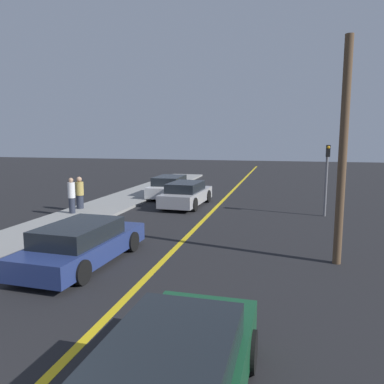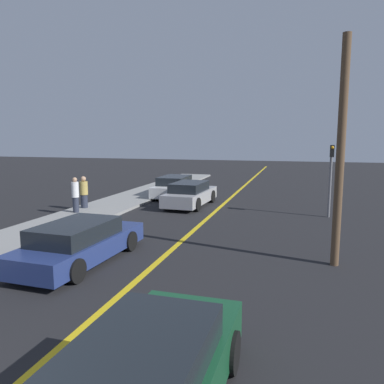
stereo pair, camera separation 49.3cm
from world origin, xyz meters
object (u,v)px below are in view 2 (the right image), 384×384
at_px(car_parked_left_lot, 175,187).
at_px(car_near_right_lane, 147,379).
at_px(pedestrian_mid_group, 75,195).
at_px(car_ahead_center, 80,243).
at_px(traffic_light, 331,173).
at_px(pedestrian_far_standing, 84,192).
at_px(car_far_distant, 190,194).
at_px(utility_pole, 340,154).

bearing_deg(car_parked_left_lot, car_near_right_lane, -73.48).
distance_m(car_parked_left_lot, pedestrian_mid_group, 7.35).
xyz_separation_m(car_ahead_center, traffic_light, (7.67, 8.85, 1.51)).
bearing_deg(pedestrian_far_standing, traffic_light, 7.68).
distance_m(car_far_distant, utility_pole, 10.88).
height_order(car_ahead_center, utility_pole, utility_pole).
bearing_deg(car_ahead_center, pedestrian_mid_group, 126.55).
relative_size(car_parked_left_lot, traffic_light, 1.40).
distance_m(pedestrian_far_standing, utility_pole, 13.07).
bearing_deg(car_near_right_lane, utility_pole, 69.06).
relative_size(car_ahead_center, pedestrian_mid_group, 2.85).
relative_size(car_ahead_center, pedestrian_far_standing, 2.98).
relative_size(pedestrian_far_standing, traffic_light, 0.48).
bearing_deg(utility_pole, car_ahead_center, -165.92).
bearing_deg(pedestrian_far_standing, car_near_right_lane, -55.26).
height_order(pedestrian_far_standing, utility_pole, utility_pole).
relative_size(pedestrian_mid_group, traffic_light, 0.50).
bearing_deg(car_near_right_lane, traffic_light, 78.09).
bearing_deg(car_near_right_lane, pedestrian_far_standing, 125.59).
height_order(car_parked_left_lot, utility_pole, utility_pole).
distance_m(car_parked_left_lot, utility_pole, 14.20).
relative_size(car_near_right_lane, pedestrian_far_standing, 2.67).
bearing_deg(pedestrian_far_standing, pedestrian_mid_group, -77.15).
relative_size(car_parked_left_lot, utility_pole, 0.72).
bearing_deg(car_near_right_lane, car_far_distant, 104.99).
bearing_deg(car_ahead_center, traffic_light, 51.77).
xyz_separation_m(car_near_right_lane, pedestrian_far_standing, (-8.77, 12.65, 0.30)).
xyz_separation_m(car_parked_left_lot, pedestrian_mid_group, (-2.82, -6.78, 0.35)).
distance_m(car_ahead_center, traffic_light, 11.81).
xyz_separation_m(car_ahead_center, utility_pole, (7.34, 1.84, 2.66)).
relative_size(pedestrian_mid_group, utility_pole, 0.26).
distance_m(car_near_right_lane, pedestrian_far_standing, 15.40).
bearing_deg(pedestrian_mid_group, car_ahead_center, -56.14).
bearing_deg(pedestrian_far_standing, utility_pole, -24.78).
height_order(car_near_right_lane, utility_pole, utility_pole).
bearing_deg(car_far_distant, traffic_light, -5.98).
height_order(car_ahead_center, pedestrian_mid_group, pedestrian_mid_group).
xyz_separation_m(car_ahead_center, car_far_distant, (0.57, 9.95, 0.04)).
bearing_deg(pedestrian_mid_group, utility_pole, -20.28).
height_order(car_near_right_lane, car_far_distant, car_far_distant).
relative_size(car_near_right_lane, car_parked_left_lot, 0.92).
bearing_deg(utility_pole, pedestrian_far_standing, 155.22).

